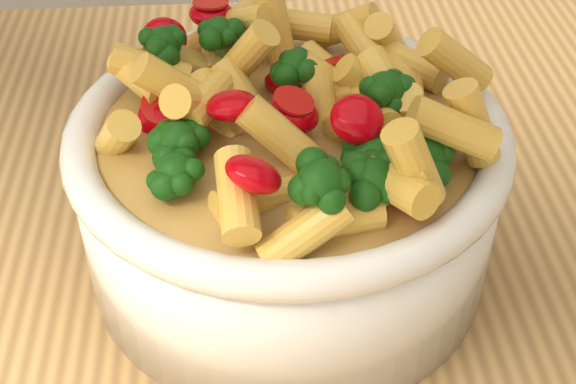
{
  "coord_description": "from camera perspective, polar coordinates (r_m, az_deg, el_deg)",
  "views": [
    {
      "loc": [
        0.06,
        -0.35,
        1.27
      ],
      "look_at": [
        0.09,
        0.03,
        0.95
      ],
      "focal_mm": 50.0,
      "sensor_mm": 36.0,
      "label": 1
    }
  ],
  "objects": [
    {
      "name": "serving_bowl",
      "position": [
        0.49,
        -0.0,
        0.12
      ],
      "size": [
        0.26,
        0.26,
        0.11
      ],
      "color": "white",
      "rests_on": "table"
    },
    {
      "name": "pasta_salad",
      "position": [
        0.45,
        -0.0,
        6.93
      ],
      "size": [
        0.2,
        0.2,
        0.05
      ],
      "color": "#FFBF50",
      "rests_on": "serving_bowl"
    }
  ]
}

